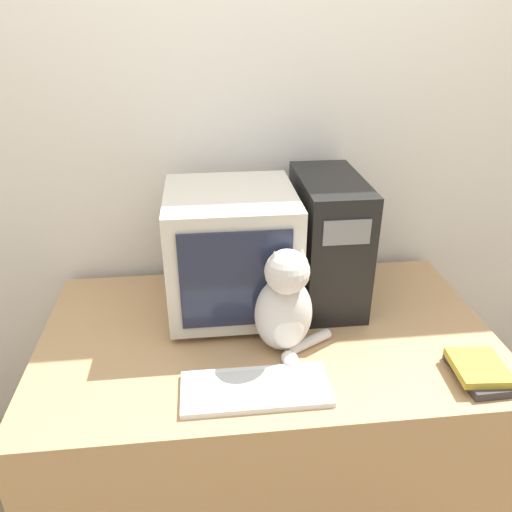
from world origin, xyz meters
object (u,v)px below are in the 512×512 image
at_px(crt_monitor, 231,251).
at_px(cat, 285,306).
at_px(computer_tower, 327,240).
at_px(keyboard, 256,389).
at_px(pen, 233,377).
at_px(book_stack, 478,370).

bearing_deg(crt_monitor, cat, -61.33).
bearing_deg(cat, computer_tower, 51.08).
bearing_deg(computer_tower, crt_monitor, -172.45).
bearing_deg(cat, keyboard, -126.88).
xyz_separation_m(crt_monitor, cat, (0.15, -0.27, -0.07)).
bearing_deg(keyboard, computer_tower, 57.61).
height_order(computer_tower, pen, computer_tower).
relative_size(cat, pen, 2.79).
distance_m(crt_monitor, book_stack, 0.86).
xyz_separation_m(keyboard, book_stack, (0.66, -0.01, 0.02)).
distance_m(cat, book_stack, 0.60).
relative_size(computer_tower, book_stack, 2.29).
xyz_separation_m(crt_monitor, pen, (-0.03, -0.39, -0.22)).
relative_size(crt_monitor, computer_tower, 0.96).
relative_size(book_stack, pen, 1.55).
distance_m(keyboard, book_stack, 0.66).
relative_size(crt_monitor, keyboard, 1.04).
distance_m(crt_monitor, pen, 0.45).
bearing_deg(crt_monitor, pen, -93.67).
relative_size(crt_monitor, cat, 1.22).
bearing_deg(keyboard, crt_monitor, 94.27).
bearing_deg(keyboard, cat, 58.90).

